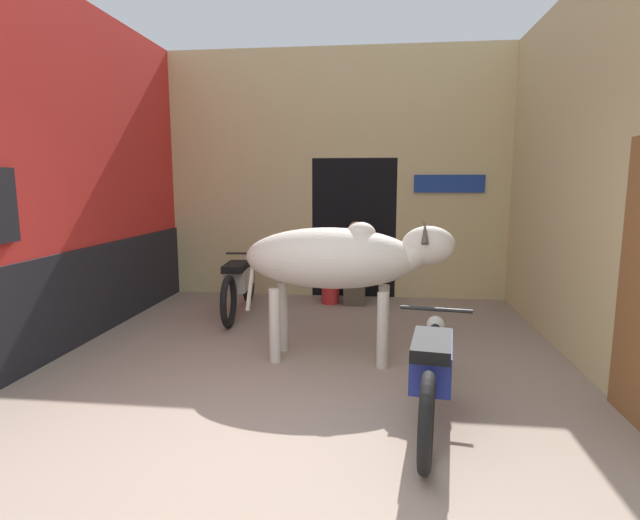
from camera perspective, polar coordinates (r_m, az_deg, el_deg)
ground_plane at (r=3.29m, az=-6.32°, el=-23.59°), size 30.00×30.00×0.00m
wall_left_shopfront at (r=6.12m, az=-26.35°, el=8.36°), size 0.25×4.92×3.73m
wall_back_with_doorway at (r=7.90m, az=2.71°, el=7.52°), size 5.14×0.93×3.73m
wall_right_with_door at (r=5.49m, az=28.46°, el=8.64°), size 0.22×4.92×3.73m
cow at (r=4.88m, az=2.36°, el=0.05°), size 2.07×0.69×1.43m
motorcycle_near at (r=3.83m, az=12.66°, el=-11.84°), size 0.58×1.93×0.74m
motorcycle_far at (r=6.80m, az=-9.19°, el=-2.49°), size 0.58×1.97×0.77m
shopkeeper_seated at (r=7.25m, az=4.02°, el=-0.22°), size 0.44×0.33×1.20m
plastic_stool at (r=7.32m, az=1.20°, el=-3.30°), size 0.37×0.37×0.40m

